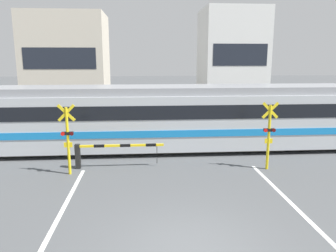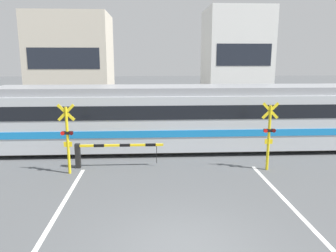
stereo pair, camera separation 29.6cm
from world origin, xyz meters
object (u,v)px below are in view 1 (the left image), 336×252
object	(u,v)px
crossing_barrier_near	(101,151)
crossing_signal_right	(269,133)
crossing_barrier_far	(210,123)
crossing_signal_left	(68,136)
commuter_train	(176,116)

from	to	relation	value
crossing_barrier_near	crossing_signal_right	xyz separation A→B (m)	(6.86, -0.68, 0.80)
crossing_barrier_far	crossing_signal_left	world-z (taller)	crossing_signal_left
crossing_signal_right	crossing_signal_left	bearing A→B (deg)	180.00
commuter_train	crossing_barrier_near	distance (m)	4.40
crossing_signal_left	crossing_signal_right	size ratio (longest dim) A/B	1.00
crossing_barrier_near	crossing_signal_left	bearing A→B (deg)	-149.35
crossing_barrier_near	crossing_signal_left	size ratio (longest dim) A/B	1.31
crossing_barrier_far	crossing_signal_right	distance (m)	6.42
crossing_signal_left	crossing_barrier_near	bearing A→B (deg)	30.65
commuter_train	crossing_barrier_far	size ratio (longest dim) A/B	4.79
commuter_train	crossing_signal_right	world-z (taller)	commuter_train
commuter_train	crossing_signal_left	distance (m)	5.62
crossing_barrier_near	crossing_signal_left	world-z (taller)	crossing_signal_left
commuter_train	crossing_barrier_far	bearing A→B (deg)	52.36
crossing_barrier_near	crossing_signal_left	distance (m)	1.56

